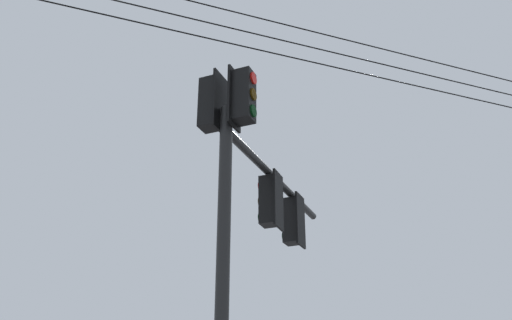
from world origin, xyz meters
The scene contains 2 objects.
signal_mast_assembly centered at (1.75, 0.05, 5.28)m, with size 4.34×2.12×7.39m.
overhead_wire_span centered at (0.00, 0.11, 8.29)m, with size 20.64×8.30×1.43m.
Camera 1 is at (-4.55, -6.36, 1.96)m, focal length 41.64 mm.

